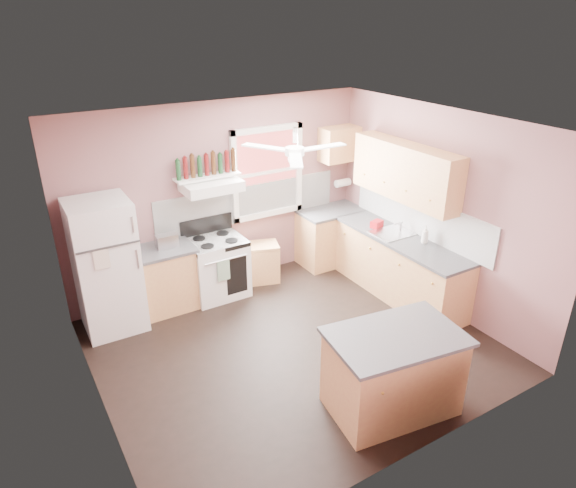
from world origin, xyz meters
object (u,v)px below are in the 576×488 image
refrigerator (106,267)px  stove (217,267)px  island (392,374)px  toaster (167,241)px  cart (260,264)px

refrigerator → stove: 1.56m
refrigerator → island: 3.68m
refrigerator → stove: bearing=2.8°
toaster → cart: (1.39, 0.01, -0.71)m
toaster → stove: bearing=-1.4°
refrigerator → cart: refrigerator is taller
toaster → stove: 0.88m
toaster → cart: 1.56m
stove → island: bearing=-79.7°
cart → refrigerator: bearing=-158.8°
refrigerator → toaster: refrigerator is taller
stove → cart: stove is taller
refrigerator → cart: bearing=3.4°
refrigerator → island: bearing=-55.0°
toaster → refrigerator: bearing=-171.2°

